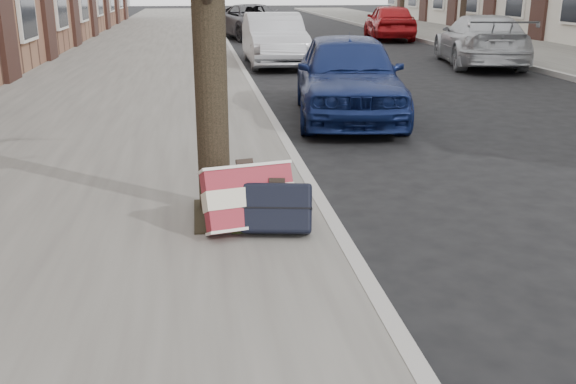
{
  "coord_description": "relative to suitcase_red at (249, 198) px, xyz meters",
  "views": [
    {
      "loc": [
        -2.35,
        -4.1,
        2.06
      ],
      "look_at": [
        -1.66,
        0.8,
        0.44
      ],
      "focal_mm": 40.0,
      "sensor_mm": 36.0,
      "label": 1
    }
  ],
  "objects": [
    {
      "name": "car_near_mid",
      "position": [
        1.65,
        12.06,
        0.26
      ],
      "size": [
        1.41,
        4.02,
        1.32
      ],
      "primitive_type": "imported",
      "rotation": [
        0.0,
        0.0,
        -0.0
      ],
      "color": "#B5B7BD",
      "rests_on": "ground"
    },
    {
      "name": "car_near_front",
      "position": [
        1.98,
        5.02,
        0.27
      ],
      "size": [
        2.11,
        4.12,
        1.34
      ],
      "primitive_type": "imported",
      "rotation": [
        0.0,
        0.0,
        -0.14
      ],
      "color": "#101C4B",
      "rests_on": "ground"
    },
    {
      "name": "far_sidewalk",
      "position": [
        9.77,
        14.18,
        -0.34
      ],
      "size": [
        4.0,
        70.0,
        0.12
      ],
      "primitive_type": "cube",
      "color": "slate",
      "rests_on": "ground"
    },
    {
      "name": "car_near_back",
      "position": [
        1.87,
        20.46,
        0.25
      ],
      "size": [
        3.25,
        5.04,
        1.29
      ],
      "primitive_type": "imported",
      "rotation": [
        0.0,
        0.0,
        0.25
      ],
      "color": "#3C3C42",
      "rests_on": "ground"
    },
    {
      "name": "ground",
      "position": [
        1.97,
        -0.82,
        -0.4
      ],
      "size": [
        120.0,
        120.0,
        0.0
      ],
      "primitive_type": "plane",
      "color": "black",
      "rests_on": "ground"
    },
    {
      "name": "suitcase_red",
      "position": [
        0.0,
        0.0,
        0.0
      ],
      "size": [
        0.79,
        0.54,
        0.56
      ],
      "primitive_type": "cube",
      "rotation": [
        -0.42,
        0.0,
        0.21
      ],
      "color": "maroon",
      "rests_on": "near_sidewalk"
    },
    {
      "name": "car_far_front",
      "position": [
        6.92,
        11.17,
        0.25
      ],
      "size": [
        2.68,
        4.75,
        1.3
      ],
      "primitive_type": "imported",
      "rotation": [
        0.0,
        0.0,
        2.94
      ],
      "color": "#9EA0A4",
      "rests_on": "ground"
    },
    {
      "name": "dirt_patch",
      "position": [
        -0.03,
        0.38,
        -0.27
      ],
      "size": [
        0.85,
        0.85,
        0.02
      ],
      "primitive_type": "cube",
      "color": "black",
      "rests_on": "near_sidewalk"
    },
    {
      "name": "car_far_back",
      "position": [
        6.93,
        19.33,
        0.27
      ],
      "size": [
        2.08,
        4.1,
        1.34
      ],
      "primitive_type": "imported",
      "rotation": [
        0.0,
        0.0,
        3.01
      ],
      "color": "maroon",
      "rests_on": "ground"
    },
    {
      "name": "suitcase_navy",
      "position": [
        0.21,
        -0.1,
        -0.06
      ],
      "size": [
        0.61,
        0.42,
        0.44
      ],
      "primitive_type": "cube",
      "rotation": [
        -0.42,
        0.0,
        -0.17
      ],
      "color": "black",
      "rests_on": "near_sidewalk"
    },
    {
      "name": "near_sidewalk",
      "position": [
        -1.73,
        14.18,
        -0.34
      ],
      "size": [
        5.0,
        70.0,
        0.12
      ],
      "primitive_type": "cube",
      "color": "slate",
      "rests_on": "ground"
    }
  ]
}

